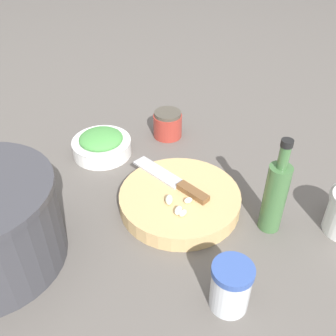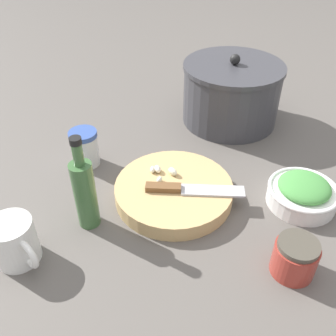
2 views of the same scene
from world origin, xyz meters
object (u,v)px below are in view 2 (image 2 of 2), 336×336
Objects in this scene: garlic_cloves at (163,172)px; stock_pot at (231,93)px; chef_knife at (189,189)px; honey_jar at (295,258)px; cutting_board at (174,191)px; oil_bottle at (85,192)px; coffee_mug at (15,242)px; herb_bowl at (303,193)px; spice_jar at (85,148)px.

garlic_cloves is 0.36m from stock_pot.
chef_knife is 0.38m from stock_pot.
honey_jar is (0.18, -0.18, -0.00)m from chef_knife.
garlic_cloves is 0.83× the size of honey_jar.
oil_bottle is at bearing -156.18° from cutting_board.
stock_pot reaches higher than garlic_cloves.
coffee_mug is (-0.26, -0.21, 0.00)m from garlic_cloves.
herb_bowl is (0.25, 0.00, -0.01)m from chef_knife.
garlic_cloves is 0.31× the size of oil_bottle.
stock_pot is at bearing 162.64° from chef_knife.
oil_bottle reaches higher than herb_bowl.
chef_knife is (0.03, -0.02, 0.02)m from cutting_board.
oil_bottle reaches higher than coffee_mug.
stock_pot reaches higher than cutting_board.
chef_knife is at bearing -44.79° from garlic_cloves.
oil_bottle is at bearing 39.04° from coffee_mug.
honey_jar is (-0.06, -0.18, 0.01)m from herb_bowl.
spice_jar reaches higher than herb_bowl.
spice_jar reaches higher than chef_knife.
garlic_cloves is 0.34m from coffee_mug.
oil_bottle is 0.53m from stock_pot.
cutting_board is 0.05m from garlic_cloves.
oil_bottle is at bearing -78.38° from spice_jar.
chef_knife is at bearing 25.36° from coffee_mug.
herb_bowl is at bearing -72.14° from stock_pot.
oil_bottle is (-0.15, -0.11, 0.04)m from garlic_cloves.
herb_bowl is 1.50× the size of coffee_mug.
cutting_board is at bearing -56.90° from garlic_cloves.
herb_bowl is 1.92× the size of honey_jar.
stock_pot reaches higher than spice_jar.
stock_pot is (0.19, 0.30, 0.04)m from garlic_cloves.
cutting_board is at bearing 30.47° from coffee_mug.
spice_jar is at bearing -150.48° from stock_pot.
garlic_cloves is 0.64× the size of coffee_mug.
oil_bottle is at bearing -128.96° from stock_pot.
honey_jar is at bearing -2.85° from coffee_mug.
chef_knife is 0.25m from herb_bowl.
cutting_board is 1.24× the size of oil_bottle.
garlic_cloves is 0.19m from oil_bottle.
coffee_mug reaches higher than cutting_board.
honey_jar is at bearing -44.42° from garlic_cloves.
honey_jar is at bearing -109.96° from herb_bowl.
spice_jar is 0.44× the size of oil_bottle.
herb_bowl is at bearing 7.70° from oil_bottle.
coffee_mug reaches higher than garlic_cloves.
stock_pot is at bearing 29.52° from spice_jar.
garlic_cloves is at bearing -131.98° from chef_knife.
garlic_cloves is at bearing -121.83° from stock_pot.
spice_jar reaches higher than cutting_board.
stock_pot is at bearing 58.17° from garlic_cloves.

